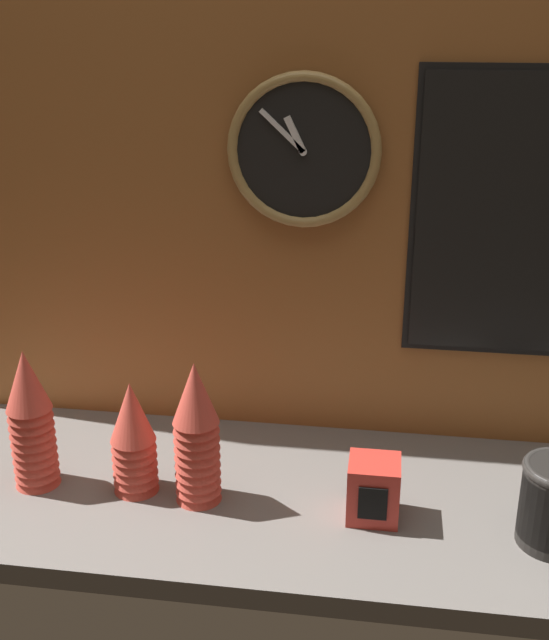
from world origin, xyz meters
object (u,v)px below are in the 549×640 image
object	(u,v)px
cup_stack_center	(196,433)
cup_stack_center_left	(133,438)
menu_board	(541,219)
napkin_dispenser	(374,489)
wall_clock	(304,151)
cup_stack_left	(31,419)

from	to	relation	value
cup_stack_center	cup_stack_center_left	size ratio (longest dim) A/B	1.24
menu_board	napkin_dispenser	xyz separation A→B (cm)	(-28.23, -30.13, -42.07)
wall_clock	cup_stack_left	bearing A→B (deg)	-149.08
cup_stack_left	napkin_dispenser	xyz separation A→B (cm)	(63.11, -1.24, -8.20)
menu_board	wall_clock	bearing A→B (deg)	-178.86
wall_clock	menu_board	xyz separation A→B (cm)	(44.59, 0.89, -11.58)
cup_stack_center	wall_clock	size ratio (longest dim) A/B	0.94
cup_stack_center_left	menu_board	bearing A→B (deg)	21.33
cup_stack_center_left	wall_clock	distance (cm)	61.82
cup_stack_center	menu_board	size ratio (longest dim) A/B	0.50
cup_stack_center	cup_stack_center_left	xyz separation A→B (cm)	(-12.25, 1.23, -2.64)
cup_stack_center_left	menu_board	xyz separation A→B (cm)	(72.20, 28.19, 36.52)
menu_board	cup_stack_center	bearing A→B (deg)	-153.86
cup_stack_left	wall_clock	xyz separation A→B (cm)	(46.75, 28.00, 45.45)
cup_stack_center_left	wall_clock	bearing A→B (deg)	44.67
cup_stack_left	wall_clock	distance (cm)	70.96
menu_board	napkin_dispenser	bearing A→B (deg)	-133.14
napkin_dispenser	cup_stack_left	bearing A→B (deg)	178.88
cup_stack_left	cup_stack_center	bearing A→B (deg)	-0.97
cup_stack_left	wall_clock	size ratio (longest dim) A/B	0.94
cup_stack_left	menu_board	size ratio (longest dim) A/B	0.50
wall_clock	cup_stack_center_left	bearing A→B (deg)	-135.33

